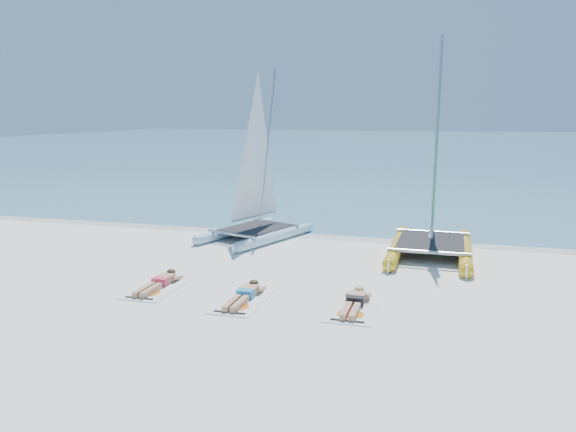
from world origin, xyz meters
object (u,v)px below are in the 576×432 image
Objects in this scene: towel_b at (242,302)px; sunbather_b at (245,294)px; catamaran_blue at (256,187)px; catamaran_yellow at (434,183)px; towel_a at (156,289)px; sunbather_c at (355,301)px; towel_c at (353,309)px; sunbather_a at (159,282)px.

sunbather_b is (0.00, 0.19, 0.11)m from towel_b.
catamaran_yellow is (5.71, -0.28, 0.38)m from catamaran_blue.
towel_a is 2.33m from towel_b.
catamaran_yellow is 7.45m from towel_b.
sunbather_c is (4.78, 0.07, 0.11)m from towel_a.
towel_c is 1.07× the size of sunbather_c.
sunbather_c is at bearing 0.84° from towel_a.
sunbather_a is at bearing 176.24° from towel_c.
towel_a is at bearing -74.88° from catamaran_blue.
towel_a is 1.07× the size of sunbather_a.
sunbather_c is (4.25, -5.88, -1.61)m from catamaran_blue.
sunbather_c is (0.00, 0.19, 0.11)m from towel_c.
catamaran_blue reaches higher than towel_b.
towel_b is at bearing -53.90° from catamaran_blue.
towel_c is (-1.46, -5.78, -2.09)m from catamaran_yellow.
catamaran_blue is at bearing 177.86° from catamaran_yellow.
catamaran_yellow is 7.27m from sunbather_b.
sunbather_b reaches higher than towel_a.
catamaran_yellow reaches higher than sunbather_c.
towel_b is (2.31, -0.31, 0.00)m from towel_a.
sunbather_a is at bearing 167.70° from towel_b.
towel_a is at bearing 172.31° from towel_b.
sunbather_a is (-0.53, -5.75, -1.61)m from catamaran_blue.
catamaran_blue reaches higher than sunbather_a.
towel_c is at bearing -1.46° from towel_a.
catamaran_blue is 7.43m from sunbather_c.
sunbather_c is at bearing -33.90° from catamaran_blue.
catamaran_yellow reaches higher than towel_a.
sunbather_b reaches higher than towel_b.
towel_b is at bearing -12.30° from sunbather_a.
towel_a is 1.00× the size of towel_b.
towel_a is (-0.53, -5.95, -1.71)m from catamaran_blue.
sunbather_b is (2.31, -0.31, 0.00)m from sunbather_a.
catamaran_blue is 3.35× the size of sunbather_c.
sunbather_b is at bearing -175.60° from sunbather_c.
catamaran_yellow reaches higher than catamaran_blue.
sunbather_a is 4.79m from towel_c.
catamaran_yellow is 3.60× the size of towel_a.
sunbather_b is at bearing -2.97° from towel_a.
sunbather_a is at bearing 90.00° from towel_a.
sunbather_b and sunbather_c have the same top height.
catamaran_blue is 0.87× the size of catamaran_yellow.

